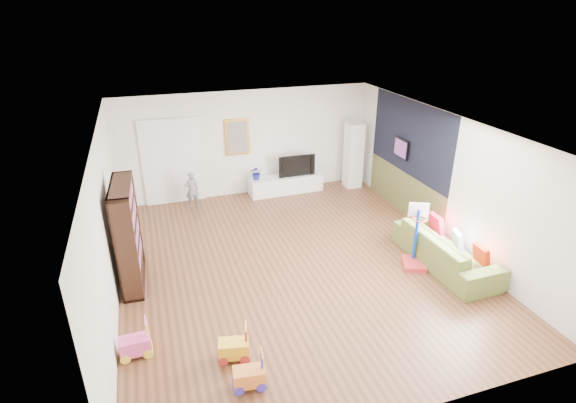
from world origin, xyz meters
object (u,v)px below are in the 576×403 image
object	(u,v)px
media_console	(286,184)
basketball_hoop	(417,237)
sofa	(446,250)
bookshelf	(128,235)

from	to	relation	value
media_console	basketball_hoop	distance (m)	4.44
media_console	sofa	distance (m)	4.75
basketball_hoop	sofa	bearing A→B (deg)	9.15
bookshelf	sofa	size ratio (longest dim) A/B	0.83
media_console	sofa	bearing A→B (deg)	-69.37
basketball_hoop	bookshelf	bearing A→B (deg)	-168.48
sofa	bookshelf	bearing A→B (deg)	76.42
bookshelf	sofa	distance (m)	5.87
media_console	sofa	size ratio (longest dim) A/B	0.84
bookshelf	sofa	world-z (taller)	bookshelf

